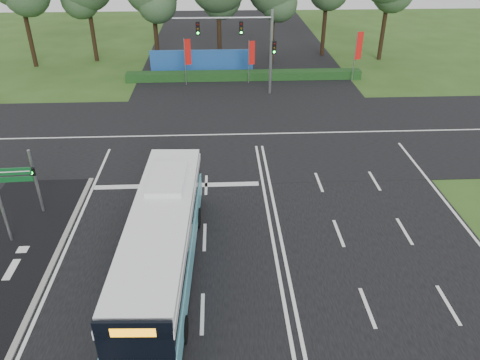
# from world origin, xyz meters

# --- Properties ---
(ground) EXTENTS (120.00, 120.00, 0.00)m
(ground) POSITION_xyz_m (0.00, 0.00, 0.00)
(ground) COLOR #2F4E1A
(ground) RESTS_ON ground
(road_main) EXTENTS (20.00, 120.00, 0.04)m
(road_main) POSITION_xyz_m (0.00, 0.00, 0.02)
(road_main) COLOR black
(road_main) RESTS_ON ground
(road_cross) EXTENTS (120.00, 14.00, 0.05)m
(road_cross) POSITION_xyz_m (0.00, 12.00, 0.03)
(road_cross) COLOR black
(road_cross) RESTS_ON ground
(kerb_strip) EXTENTS (0.25, 18.00, 0.12)m
(kerb_strip) POSITION_xyz_m (-10.10, -3.00, 0.06)
(kerb_strip) COLOR gray
(kerb_strip) RESTS_ON ground
(city_bus) EXTENTS (2.97, 12.05, 3.43)m
(city_bus) POSITION_xyz_m (-4.97, -2.41, 1.73)
(city_bus) COLOR #5EC2D9
(city_bus) RESTS_ON ground
(pedestrian_signal) EXTENTS (0.34, 0.43, 3.63)m
(pedestrian_signal) POSITION_xyz_m (-11.88, 2.66, 1.98)
(pedestrian_signal) COLOR gray
(pedestrian_signal) RESTS_ON ground
(street_sign) EXTENTS (1.78, 0.19, 4.57)m
(street_sign) POSITION_xyz_m (-12.24, 0.23, 2.84)
(street_sign) COLOR gray
(street_sign) RESTS_ON ground
(banner_flag_left) EXTENTS (0.59, 0.26, 4.22)m
(banner_flag_left) POSITION_xyz_m (-5.16, 23.21, 2.76)
(banner_flag_left) COLOR gray
(banner_flag_left) RESTS_ON ground
(banner_flag_mid) EXTENTS (0.58, 0.10, 3.94)m
(banner_flag_mid) POSITION_xyz_m (0.55, 23.45, 2.59)
(banner_flag_mid) COLOR gray
(banner_flag_mid) RESTS_ON ground
(banner_flag_right) EXTENTS (0.66, 0.23, 4.61)m
(banner_flag_right) POSITION_xyz_m (10.23, 23.55, 3.01)
(banner_flag_right) COLOR gray
(banner_flag_right) RESTS_ON ground
(traffic_light_gantry) EXTENTS (8.41, 0.28, 7.00)m
(traffic_light_gantry) POSITION_xyz_m (0.21, 20.50, 4.66)
(traffic_light_gantry) COLOR gray
(traffic_light_gantry) RESTS_ON ground
(hedge) EXTENTS (22.00, 1.20, 0.80)m
(hedge) POSITION_xyz_m (0.00, 24.50, 0.40)
(hedge) COLOR #133514
(hedge) RESTS_ON ground
(blue_hoarding) EXTENTS (10.00, 0.30, 2.20)m
(blue_hoarding) POSITION_xyz_m (-4.00, 27.00, 1.10)
(blue_hoarding) COLOR #1C4D9B
(blue_hoarding) RESTS_ON ground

